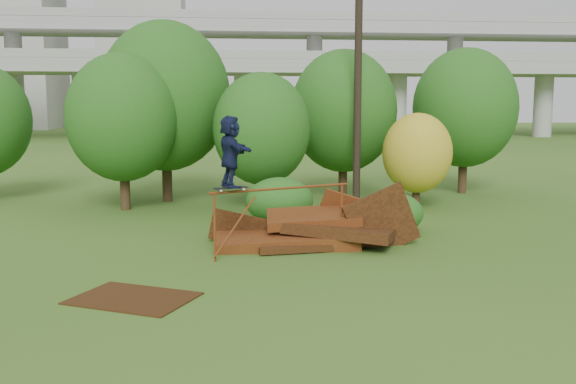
{
  "coord_description": "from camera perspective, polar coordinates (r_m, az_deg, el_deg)",
  "views": [
    {
      "loc": [
        -2.46,
        -14.34,
        3.84
      ],
      "look_at": [
        -0.8,
        2.0,
        1.6
      ],
      "focal_mm": 40.0,
      "sensor_mm": 36.0,
      "label": 1
    }
  ],
  "objects": [
    {
      "name": "grind_rail",
      "position": [
        16.5,
        -0.59,
        -0.95
      ],
      "size": [
        3.72,
        1.6,
        1.74
      ],
      "color": "brown",
      "rests_on": "ground"
    },
    {
      "name": "tree_2",
      "position": [
        23.46,
        -2.35,
        5.62
      ],
      "size": [
        3.56,
        3.56,
        5.02
      ],
      "color": "black",
      "rests_on": "ground"
    },
    {
      "name": "shrub_left",
      "position": [
        20.71,
        -0.76,
        -0.78
      ],
      "size": [
        2.2,
        2.03,
        1.52
      ],
      "primitive_type": "ellipsoid",
      "color": "#174512",
      "rests_on": "ground"
    },
    {
      "name": "tree_4",
      "position": [
        24.21,
        11.42,
        3.41
      ],
      "size": [
        2.57,
        2.57,
        3.55
      ],
      "color": "black",
      "rests_on": "ground"
    },
    {
      "name": "tree_5",
      "position": [
        28.93,
        15.45,
        7.21
      ],
      "size": [
        4.47,
        4.47,
        6.28
      ],
      "color": "black",
      "rests_on": "ground"
    },
    {
      "name": "tree_0",
      "position": [
        24.12,
        -14.49,
        6.43
      ],
      "size": [
        4.06,
        4.06,
        5.72
      ],
      "color": "black",
      "rests_on": "ground"
    },
    {
      "name": "ground",
      "position": [
        15.05,
        3.83,
        -7.03
      ],
      "size": [
        240.0,
        240.0,
        0.0
      ],
      "primitive_type": "plane",
      "color": "#2D5116",
      "rests_on": "ground"
    },
    {
      "name": "shrub_right",
      "position": [
        19.54,
        9.47,
        -1.87
      ],
      "size": [
        1.71,
        1.57,
        1.21
      ],
      "primitive_type": "ellipsoid",
      "color": "#174512",
      "rests_on": "ground"
    },
    {
      "name": "skater",
      "position": [
        15.74,
        -5.14,
        3.61
      ],
      "size": [
        1.03,
        1.71,
        1.76
      ],
      "primitive_type": "imported",
      "rotation": [
        0.0,
        0.0,
        1.91
      ],
      "color": "#131A3A",
      "rests_on": "skateboard"
    },
    {
      "name": "utility_pole",
      "position": [
        24.22,
        6.26,
        12.0
      ],
      "size": [
        1.4,
        0.28,
        11.15
      ],
      "color": "black",
      "rests_on": "ground"
    },
    {
      "name": "skateboard",
      "position": [
        15.83,
        -5.1,
        0.37
      ],
      "size": [
        0.87,
        0.53,
        0.09
      ],
      "rotation": [
        0.0,
        0.0,
        0.39
      ],
      "color": "black",
      "rests_on": "grind_rail"
    },
    {
      "name": "scrap_pile",
      "position": [
        17.84,
        1.83,
        -3.48
      ],
      "size": [
        5.89,
        2.97,
        2.22
      ],
      "color": "#3F160B",
      "rests_on": "ground"
    },
    {
      "name": "flat_plate",
      "position": [
        13.3,
        -13.59,
        -9.17
      ],
      "size": [
        2.8,
        2.51,
        0.03
      ],
      "primitive_type": "cube",
      "rotation": [
        0.0,
        0.0,
        -0.47
      ],
      "color": "#351E0B",
      "rests_on": "ground"
    },
    {
      "name": "tree_3",
      "position": [
        26.84,
        4.95,
        7.17
      ],
      "size": [
        4.41,
        4.41,
        6.12
      ],
      "color": "black",
      "rests_on": "ground"
    },
    {
      "name": "freeway_overpass",
      "position": [
        77.57,
        -4.06,
        12.53
      ],
      "size": [
        160.0,
        15.0,
        13.7
      ],
      "color": "gray",
      "rests_on": "ground"
    },
    {
      "name": "tree_1",
      "position": [
        25.87,
        -10.88,
        8.34
      ],
      "size": [
        5.11,
        5.11,
        7.11
      ],
      "color": "black",
      "rests_on": "ground"
    },
    {
      "name": "building_right",
      "position": [
        117.57,
        -12.7,
        12.53
      ],
      "size": [
        14.0,
        14.0,
        28.0
      ],
      "primitive_type": "cube",
      "color": "#9E9E99",
      "rests_on": "ground"
    }
  ]
}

